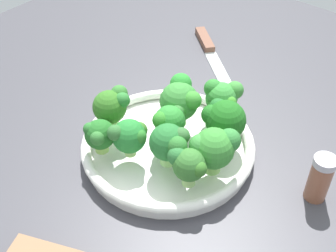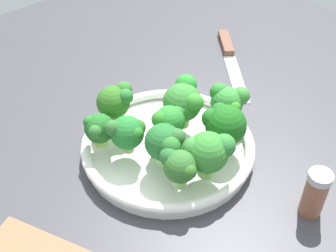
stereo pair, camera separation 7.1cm
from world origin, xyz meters
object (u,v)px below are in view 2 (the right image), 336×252
broccoli_floret_1 (208,152)px  broccoli_floret_2 (128,132)px  broccoli_floret_7 (224,124)px  broccoli_floret_9 (170,120)px  pepper_shaker (315,193)px  broccoli_floret_3 (228,101)px  broccoli_floret_0 (99,129)px  knife (229,55)px  broccoli_floret_4 (180,166)px  broccoli_floret_8 (165,143)px  broccoli_floret_6 (115,102)px  bowl (168,146)px  broccoli_floret_5 (184,101)px

broccoli_floret_1 → broccoli_floret_2: broccoli_floret_1 is taller
broccoli_floret_7 → broccoli_floret_9: 8.60cm
broccoli_floret_1 → pepper_shaker: broccoli_floret_1 is taller
broccoli_floret_3 → broccoli_floret_0: bearing=154.7°
knife → pepper_shaker: 43.65cm
broccoli_floret_4 → broccoli_floret_8: broccoli_floret_8 is taller
broccoli_floret_3 → broccoli_floret_7: broccoli_floret_7 is taller
broccoli_floret_0 → broccoli_floret_6: bearing=25.6°
bowl → broccoli_floret_8: (-3.95, -3.67, 5.83)cm
pepper_shaker → broccoli_floret_9: bearing=107.0°
pepper_shaker → broccoli_floret_0: bearing=118.4°
broccoli_floret_1 → broccoli_floret_4: (-4.61, 1.15, -0.62)cm
broccoli_floret_6 → broccoli_floret_8: (-0.35, -12.83, -0.29)cm
pepper_shaker → broccoli_floret_3: bearing=79.5°
pepper_shaker → broccoli_floret_6: bearing=108.4°
broccoli_floret_5 → broccoli_floret_6: broccoli_floret_5 is taller
broccoli_floret_7 → broccoli_floret_0: bearing=138.3°
broccoli_floret_6 → bowl: bearing=-68.5°
broccoli_floret_1 → broccoli_floret_6: 18.86cm
broccoli_floret_8 → broccoli_floret_6: bearing=88.4°
bowl → broccoli_floret_0: (-8.96, 6.58, 4.95)cm
broccoli_floret_4 → broccoli_floret_8: size_ratio=0.89×
broccoli_floret_3 → pepper_shaker: bearing=-100.5°
broccoli_floret_9 → bowl: bearing=122.7°
broccoli_floret_2 → broccoli_floret_5: broccoli_floret_5 is taller
knife → broccoli_floret_4: bearing=-149.0°
broccoli_floret_1 → broccoli_floret_8: broccoli_floret_1 is taller
broccoli_floret_0 → broccoli_floret_7: (14.90, -13.26, 0.80)cm
broccoli_floret_8 → broccoli_floret_9: broccoli_floret_8 is taller
broccoli_floret_6 → broccoli_floret_2: bearing=-112.5°
broccoli_floret_0 → broccoli_floret_1: 18.09cm
bowl → pepper_shaker: (7.26, -23.44, 2.54)cm
broccoli_floret_2 → broccoli_floret_9: 7.13cm
broccoli_floret_5 → pepper_shaker: 24.98cm
broccoli_floret_3 → broccoli_floret_8: size_ratio=0.93×
bowl → broccoli_floret_7: size_ratio=3.90×
broccoli_floret_5 → broccoli_floret_8: 9.82cm
broccoli_floret_9 → broccoli_floret_0: bearing=143.1°
broccoli_floret_2 → pepper_shaker: size_ratio=0.80×
bowl → broccoli_floret_0: bearing=143.7°
broccoli_floret_3 → broccoli_floret_8: 15.06cm
broccoli_floret_3 → broccoli_floret_7: (-5.14, -3.78, 0.34)cm
bowl → pepper_shaker: 24.67cm
broccoli_floret_4 → broccoli_floret_7: (11.29, 1.66, 0.29)cm
bowl → broccoli_floret_2: 8.76cm
broccoli_floret_9 → pepper_shaker: size_ratio=0.84×
broccoli_floret_2 → broccoli_floret_7: broccoli_floret_7 is taller
broccoli_floret_6 → knife: size_ratio=0.34×
broccoli_floret_6 → broccoli_floret_3: bearing=-39.4°
broccoli_floret_1 → broccoli_floret_5: 11.85cm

